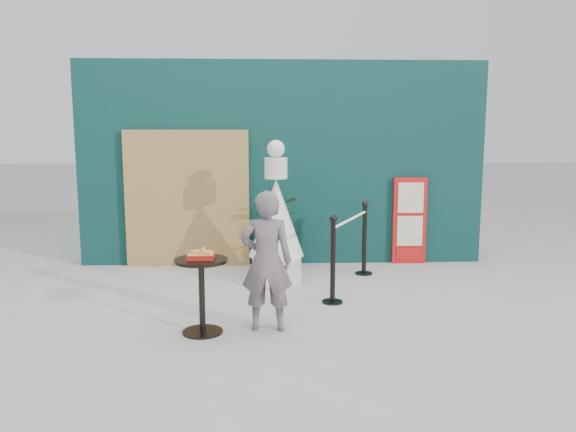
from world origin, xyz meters
The scene contains 10 objects.
ground centered at (0.00, 0.00, 0.00)m, with size 60.00×60.00×0.00m, color #ADAAA5.
back_wall centered at (0.00, 3.15, 1.50)m, with size 6.00×0.30×3.00m, color #0B3332.
bamboo_fence centered at (-1.40, 2.94, 1.00)m, with size 1.80×0.08×2.00m, color tan.
woman centered at (-0.26, 0.18, 0.70)m, with size 0.51×0.34×1.41m, color slate.
menu_board centered at (1.90, 2.95, 0.65)m, with size 0.50×0.07×1.30m.
statue centered at (-0.12, 2.05, 0.76)m, with size 0.73×0.73×1.87m.
cafe_table centered at (-0.89, 0.10, 0.50)m, with size 0.52×0.52×0.75m.
food_basket centered at (-0.89, 0.11, 0.79)m, with size 0.26×0.19×0.11m.
planter centered at (-0.08, 2.75, 0.62)m, with size 0.63×0.54×1.07m.
stanchion_barrier centered at (0.81, 1.68, 0.49)m, with size 0.84×1.54×1.03m.
Camera 1 is at (-0.28, -5.26, 1.98)m, focal length 35.00 mm.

